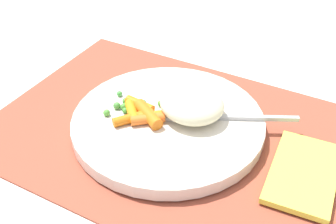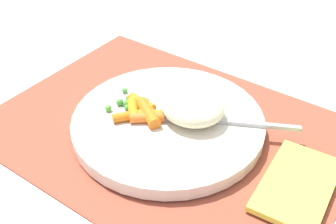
{
  "view_description": "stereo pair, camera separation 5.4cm",
  "coord_description": "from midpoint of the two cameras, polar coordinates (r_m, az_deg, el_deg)",
  "views": [
    {
      "loc": [
        -0.22,
        0.4,
        0.38
      ],
      "look_at": [
        0.0,
        0.0,
        0.03
      ],
      "focal_mm": 45.89,
      "sensor_mm": 36.0,
      "label": 1
    },
    {
      "loc": [
        -0.26,
        0.37,
        0.38
      ],
      "look_at": [
        0.0,
        0.0,
        0.03
      ],
      "focal_mm": 45.89,
      "sensor_mm": 36.0,
      "label": 2
    }
  ],
  "objects": [
    {
      "name": "fork",
      "position": [
        0.57,
        2.0,
        -0.76
      ],
      "size": [
        0.19,
        0.1,
        0.01
      ],
      "color": "#B8B8B8",
      "rests_on": "plate"
    },
    {
      "name": "ground_plane",
      "position": [
        0.59,
        -2.65,
        -2.73
      ],
      "size": [
        2.4,
        2.4,
        0.0
      ],
      "primitive_type": "plane",
      "color": "white"
    },
    {
      "name": "plate",
      "position": [
        0.58,
        -2.69,
        -1.6
      ],
      "size": [
        0.26,
        0.26,
        0.02
      ],
      "primitive_type": "cylinder",
      "color": "silver",
      "rests_on": "placemat"
    },
    {
      "name": "carrot_portion",
      "position": [
        0.57,
        -6.15,
        -0.33
      ],
      "size": [
        0.07,
        0.07,
        0.02
      ],
      "color": "orange",
      "rests_on": "plate"
    },
    {
      "name": "rice_mound",
      "position": [
        0.56,
        0.45,
        0.94
      ],
      "size": [
        0.09,
        0.08,
        0.04
      ],
      "primitive_type": "ellipsoid",
      "color": "beige",
      "rests_on": "plate"
    },
    {
      "name": "napkin",
      "position": [
        0.53,
        14.7,
        -8.22
      ],
      "size": [
        0.09,
        0.13,
        0.01
      ],
      "primitive_type": "cube",
      "rotation": [
        0.0,
        0.0,
        0.08
      ],
      "color": "#EAE54C",
      "rests_on": "placemat"
    },
    {
      "name": "placemat",
      "position": [
        0.59,
        -2.66,
        -2.51
      ],
      "size": [
        0.47,
        0.35,
        0.01
      ],
      "primitive_type": "cube",
      "color": "#9E4733",
      "rests_on": "ground_plane"
    },
    {
      "name": "pea_scatter",
      "position": [
        0.59,
        -7.91,
        0.77
      ],
      "size": [
        0.07,
        0.06,
        0.01
      ],
      "color": "#51A239",
      "rests_on": "plate"
    }
  ]
}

